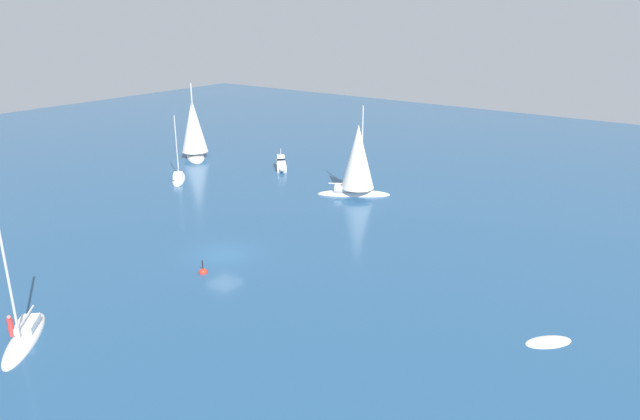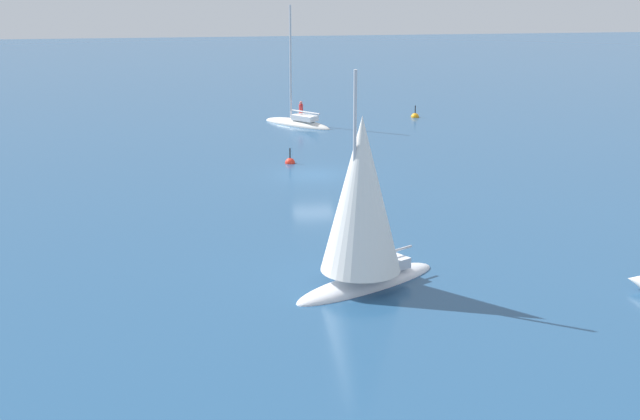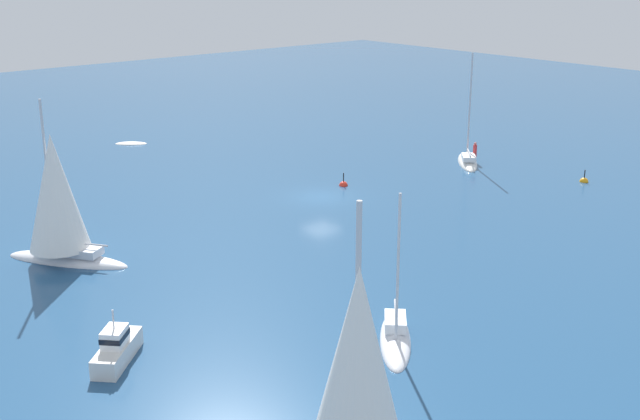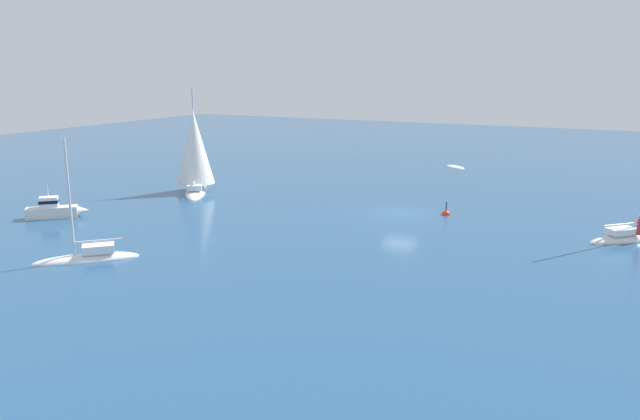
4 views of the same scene
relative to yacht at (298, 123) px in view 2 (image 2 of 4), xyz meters
The scene contains 5 objects.
ground_plane 15.91m from the yacht, ahead, with size 160.00×160.00×0.00m, color navy.
yacht is the anchor object (origin of this frame).
sailboat 35.64m from the yacht, ahead, with size 5.68×7.31×9.78m.
channel_buoy 9.93m from the yacht, 102.53° to the left, with size 0.66×0.66×1.28m.
mooring_buoy 12.76m from the yacht, ahead, with size 0.67×0.67×1.33m.
Camera 2 is at (58.07, -5.83, 14.73)m, focal length 54.54 mm.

